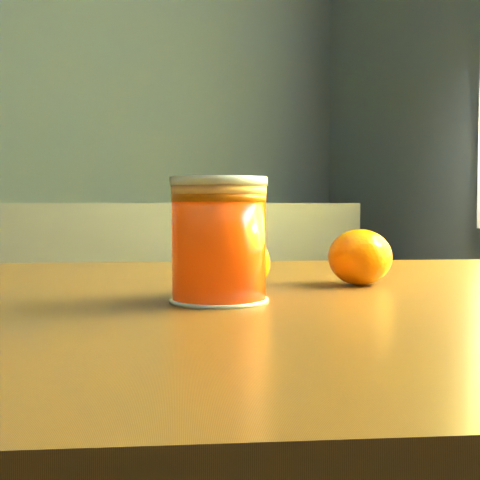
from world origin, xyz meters
name	(u,v)px	position (x,y,z in m)	size (l,w,h in m)	color
table	(333,404)	(0.98, 0.02, 0.71)	(1.21, 0.96, 0.81)	brown
juice_glass	(219,241)	(0.86, 0.01, 0.87)	(0.09, 0.09, 0.11)	#F23904
orange_front	(234,263)	(0.89, 0.05, 0.84)	(0.07, 0.07, 0.06)	orange
orange_back	(360,257)	(1.03, 0.08, 0.84)	(0.07, 0.07, 0.06)	orange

